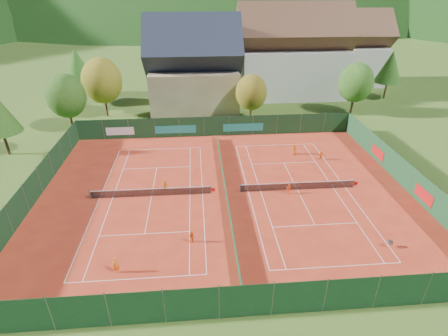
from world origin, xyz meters
TOP-DOWN VIEW (x-y plane):
  - ground at (0.00, 0.00)m, footprint 600.00×600.00m
  - clay_pad at (0.00, 0.00)m, footprint 40.00×32.00m
  - court_markings_left at (-8.00, 0.00)m, footprint 11.03×23.83m
  - court_markings_right at (8.00, 0.00)m, footprint 11.03×23.83m
  - tennis_net_left at (-7.85, 0.00)m, footprint 13.30×0.10m
  - tennis_net_right at (8.15, 0.00)m, footprint 13.30×0.10m
  - court_divider at (0.00, 0.00)m, footprint 0.03×28.80m
  - fence_north at (-0.46, 15.99)m, footprint 40.00×0.10m
  - fence_south at (0.00, -16.00)m, footprint 40.00×0.04m
  - fence_west at (-20.00, 0.00)m, footprint 0.04×32.00m
  - fence_east at (20.00, 0.05)m, footprint 0.09×32.00m
  - chalet at (-3.00, 30.00)m, footprint 16.20×12.00m
  - hotel_block_a at (16.00, 36.00)m, footprint 21.60×11.00m
  - hotel_block_b at (30.00, 44.00)m, footprint 17.28×10.00m
  - tree_west_front at (-22.00, 20.00)m, footprint 5.72×5.72m
  - tree_west_mid at (-18.00, 26.00)m, footprint 6.44×6.44m
  - tree_west_back at (-24.00, 34.00)m, footprint 5.60×5.60m
  - tree_center at (6.00, 22.00)m, footprint 5.01×5.01m
  - tree_east_front at (24.00, 24.00)m, footprint 5.72×5.72m
  - tree_east_mid at (34.00, 32.00)m, footprint 5.04×5.04m
  - tree_east_back at (26.00, 40.00)m, footprint 7.15×7.15m
  - mountain_backdrop at (28.54, 233.48)m, footprint 820.00×530.00m
  - ball_hopper at (13.43, -10.00)m, footprint 0.34×0.34m
  - loose_ball_0 at (-6.88, -9.00)m, footprint 0.07×0.07m
  - loose_ball_1 at (6.73, -7.10)m, footprint 0.07×0.07m
  - loose_ball_2 at (2.90, 4.41)m, footprint 0.07×0.07m
  - loose_ball_3 at (-1.02, 5.93)m, footprint 0.07×0.07m
  - player_left_near at (-9.62, -11.07)m, footprint 0.63×0.52m
  - player_left_mid at (-3.65, -7.98)m, footprint 0.61×0.49m
  - player_left_far at (-6.57, 0.86)m, footprint 1.02×0.74m
  - player_right_near at (6.80, -0.79)m, footprint 0.79×0.64m
  - player_right_far_a at (9.91, 8.78)m, footprint 0.85×0.75m
  - player_right_far_b at (12.90, 6.87)m, footprint 1.18×0.39m

SIDE VIEW (x-z plane):
  - mountain_backdrop at x=28.54m, z-range -160.64..81.36m
  - ground at x=0.00m, z-range -0.02..-0.02m
  - clay_pad at x=0.00m, z-range 0.00..0.01m
  - court_markings_left at x=-8.00m, z-range 0.01..0.01m
  - court_markings_right at x=8.00m, z-range 0.01..0.01m
  - loose_ball_0 at x=-6.88m, z-range 0.00..0.07m
  - loose_ball_1 at x=6.73m, z-range 0.00..0.07m
  - loose_ball_2 at x=2.90m, z-range 0.00..0.07m
  - loose_ball_3 at x=-1.02m, z-range 0.00..0.07m
  - court_divider at x=0.00m, z-range 0.00..1.00m
  - tennis_net_left at x=-7.85m, z-range 0.00..1.02m
  - tennis_net_right at x=8.15m, z-range 0.00..1.02m
  - ball_hopper at x=13.43m, z-range 0.16..0.96m
  - player_left_mid at x=-3.65m, z-range 0.00..1.20m
  - player_right_near at x=6.80m, z-range 0.00..1.26m
  - player_right_far_b at x=12.90m, z-range 0.00..1.26m
  - player_left_far at x=-6.57m, z-range 0.00..1.42m
  - player_right_far_a at x=9.91m, z-range 0.00..1.46m
  - player_left_near at x=-9.62m, z-range 0.00..1.47m
  - fence_north at x=-0.46m, z-range -0.03..2.97m
  - fence_east at x=20.00m, z-range -0.02..2.98m
  - fence_south at x=0.00m, z-range 0.00..3.00m
  - fence_west at x=-20.00m, z-range 0.00..3.00m
  - tree_center at x=6.00m, z-range 0.92..8.52m
  - tree_west_front at x=-22.00m, z-range 1.05..9.74m
  - tree_east_front at x=24.00m, z-range 1.05..9.74m
  - tree_east_mid at x=34.00m, z-range 1.56..10.56m
  - tree_west_mid at x=-18.00m, z-range 1.18..10.96m
  - hotel_block_b at x=30.00m, z-range -1.13..14.37m
  - chalet at x=-3.00m, z-range -1.38..14.62m
  - tree_west_back at x=-24.00m, z-range 1.74..11.74m
  - tree_east_back at x=26.00m, z-range 1.31..12.18m
  - hotel_block_a at x=16.00m, z-range -1.24..16.01m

